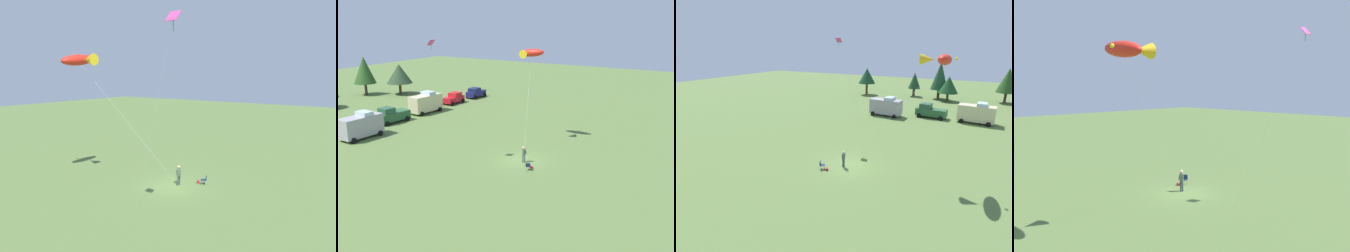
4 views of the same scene
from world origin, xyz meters
The scene contains 6 objects.
ground_plane centered at (0.00, 0.00, 0.00)m, with size 160.00×160.00×0.00m, color #556E37.
person_kite_flyer centered at (-0.30, -0.47, 1.02)m, with size 0.36×0.60×1.74m.
folding_chair centered at (-2.05, -1.91, 0.49)m, with size 0.63×0.63×0.82m.
backpack_on_grass centered at (-1.39, -1.94, 0.11)m, with size 0.32×0.22×0.22m, color maroon.
kite_large_fish centered at (7.54, 3.11, 10.67)m, with size 9.26×5.28×11.28m.
kite_diamond_rainbow centered at (-4.87, 7.26, 11.82)m, with size 5.24×2.64×12.78m.
Camera 1 is at (-15.26, 22.08, 9.51)m, focal length 35.00 mm.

